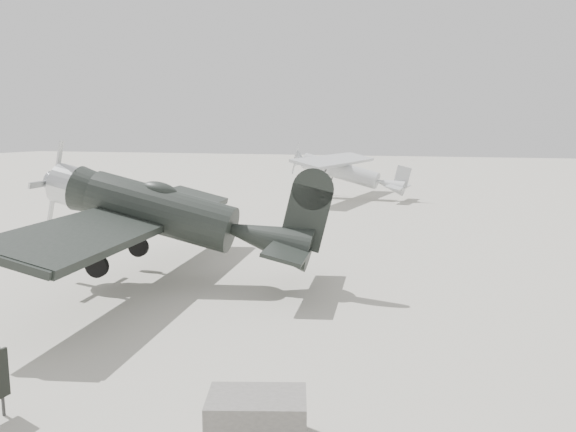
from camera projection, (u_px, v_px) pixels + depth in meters
name	position (u px, v px, depth m)	size (l,w,h in m)	color
ground	(294.00, 269.00, 18.22)	(160.00, 160.00, 0.00)	#A49F91
lowwing_monoplane	(175.00, 216.00, 16.27)	(8.44, 11.80, 3.79)	black
highwing_monoplane	(345.00, 168.00, 36.78)	(7.94, 11.15, 3.15)	#ACAFB2
equipment_block	(257.00, 419.00, 8.08)	(1.42, 0.89, 0.71)	#5F5C58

